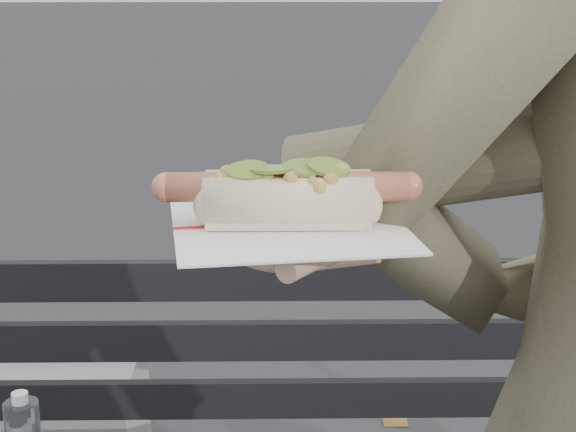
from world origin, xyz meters
name	(u,v)px	position (x,y,z in m)	size (l,w,h in m)	color
held_hotdog	(491,160)	(0.12, 0.14, 1.26)	(0.61, 0.31, 0.20)	#4C4832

